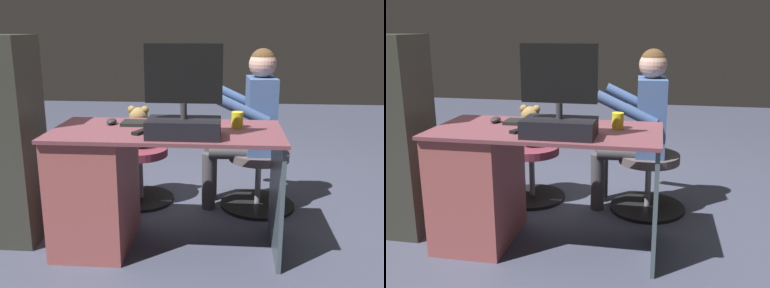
{
  "view_description": "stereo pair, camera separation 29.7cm",
  "coord_description": "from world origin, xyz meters",
  "views": [
    {
      "loc": [
        -0.35,
        2.81,
        1.33
      ],
      "look_at": [
        -0.12,
        -0.05,
        0.56
      ],
      "focal_mm": 41.02,
      "sensor_mm": 36.0,
      "label": 1
    },
    {
      "loc": [
        -0.65,
        2.77,
        1.33
      ],
      "look_at": [
        -0.12,
        -0.05,
        0.56
      ],
      "focal_mm": 41.02,
      "sensor_mm": 36.0,
      "label": 2
    }
  ],
  "objects": [
    {
      "name": "tv_remote",
      "position": [
        0.13,
        0.43,
        0.76
      ],
      "size": [
        0.1,
        0.15,
        0.02
      ],
      "primitive_type": "cube",
      "rotation": [
        0.0,
        0.0,
        -0.44
      ],
      "color": "black",
      "rests_on": "desk"
    },
    {
      "name": "office_chair_teddy",
      "position": [
        0.31,
        -0.38,
        0.25
      ],
      "size": [
        0.52,
        0.52,
        0.43
      ],
      "color": "black",
      "rests_on": "ground_plane"
    },
    {
      "name": "person",
      "position": [
        -0.52,
        -0.34,
        0.69
      ],
      "size": [
        0.53,
        0.49,
        1.18
      ],
      "color": "#3F598C",
      "rests_on": "ground_plane"
    },
    {
      "name": "desk",
      "position": [
        0.36,
        0.33,
        0.39
      ],
      "size": [
        1.35,
        0.64,
        0.75
      ],
      "color": "brown",
      "rests_on": "ground_plane"
    },
    {
      "name": "teddy_bear",
      "position": [
        0.31,
        -0.4,
        0.58
      ],
      "size": [
        0.23,
        0.23,
        0.33
      ],
      "color": "olive",
      "rests_on": "office_chair_teddy"
    },
    {
      "name": "cup",
      "position": [
        -0.41,
        0.25,
        0.79
      ],
      "size": [
        0.07,
        0.07,
        0.1
      ],
      "primitive_type": "cylinder",
      "color": "yellow",
      "rests_on": "desk"
    },
    {
      "name": "ground_plane",
      "position": [
        0.0,
        0.0,
        0.0
      ],
      "size": [
        10.0,
        10.0,
        0.0
      ],
      "primitive_type": "plane",
      "color": "#424559"
    },
    {
      "name": "notebook_binder",
      "position": [
        -0.05,
        0.39,
        0.76
      ],
      "size": [
        0.24,
        0.32,
        0.02
      ],
      "primitive_type": "cube",
      "rotation": [
        0.0,
        0.0,
        0.08
      ],
      "color": "silver",
      "rests_on": "desk"
    },
    {
      "name": "visitor_chair",
      "position": [
        -0.59,
        -0.34,
        0.24
      ],
      "size": [
        0.56,
        0.56,
        0.43
      ],
      "color": "black",
      "rests_on": "ground_plane"
    },
    {
      "name": "computer_mouse",
      "position": [
        0.36,
        0.22,
        0.76
      ],
      "size": [
        0.06,
        0.1,
        0.04
      ],
      "primitive_type": "ellipsoid",
      "color": "#2B282F",
      "rests_on": "desk"
    },
    {
      "name": "keyboard",
      "position": [
        0.08,
        0.22,
        0.76
      ],
      "size": [
        0.42,
        0.14,
        0.02
      ],
      "primitive_type": "cube",
      "color": "black",
      "rests_on": "desk"
    },
    {
      "name": "monitor",
      "position": [
        -0.12,
        0.5,
        0.88
      ],
      "size": [
        0.41,
        0.23,
        0.5
      ],
      "color": "black",
      "rests_on": "desk"
    },
    {
      "name": "equipment_rack",
      "position": [
        1.04,
        0.3,
        0.64
      ],
      "size": [
        0.44,
        0.36,
        1.29
      ],
      "primitive_type": "cube",
      "color": "#33332C",
      "rests_on": "ground_plane"
    }
  ]
}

